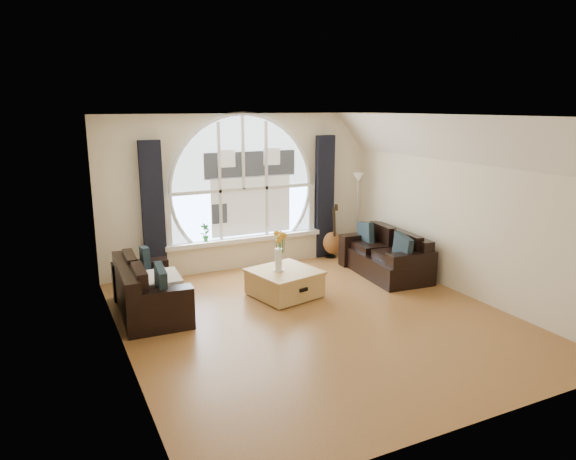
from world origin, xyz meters
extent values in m
cube|color=brown|center=(0.00, 0.00, 0.00)|extent=(5.00, 5.50, 0.01)
cube|color=silver|center=(0.00, 0.00, 2.70)|extent=(5.00, 5.50, 0.01)
cube|color=beige|center=(0.00, 2.75, 1.35)|extent=(5.00, 0.01, 2.70)
cube|color=beige|center=(0.00, -2.75, 1.35)|extent=(5.00, 0.01, 2.70)
cube|color=beige|center=(-2.50, 0.00, 1.35)|extent=(0.01, 5.50, 2.70)
cube|color=beige|center=(2.50, 0.00, 1.35)|extent=(0.01, 5.50, 2.70)
cube|color=silver|center=(2.20, 0.00, 2.35)|extent=(0.92, 5.50, 0.72)
cube|color=silver|center=(0.00, 2.72, 1.62)|extent=(2.60, 0.06, 2.15)
cube|color=white|center=(0.00, 2.65, 0.51)|extent=(2.90, 0.22, 0.08)
cube|color=white|center=(0.00, 2.69, 1.62)|extent=(2.76, 0.08, 2.15)
cube|color=silver|center=(0.15, 2.71, 1.50)|extent=(1.70, 0.02, 1.50)
cube|color=black|center=(-1.60, 2.63, 1.15)|extent=(0.35, 0.12, 2.30)
cube|color=black|center=(1.60, 2.63, 1.15)|extent=(0.35, 0.12, 2.30)
cube|color=black|center=(-1.99, 1.20, 0.40)|extent=(0.89, 1.67, 0.73)
cube|color=black|center=(1.97, 1.18, 0.40)|extent=(0.95, 1.71, 0.73)
cube|color=tan|center=(-0.02, 0.98, 0.22)|extent=(1.10, 1.10, 0.45)
cube|color=silver|center=(-1.87, 1.12, 0.50)|extent=(0.55, 0.55, 0.10)
cube|color=white|center=(-0.12, 0.98, 0.80)|extent=(0.24, 0.24, 0.70)
cube|color=#B2B2B2|center=(2.19, 2.40, 0.80)|extent=(0.24, 0.24, 1.60)
cube|color=brown|center=(1.67, 2.43, 0.53)|extent=(0.42, 0.34, 1.06)
imported|color=#1E6023|center=(-0.73, 2.65, 0.71)|extent=(0.20, 0.17, 0.32)
camera|label=1|loc=(-3.25, -5.83, 2.83)|focal=32.66mm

